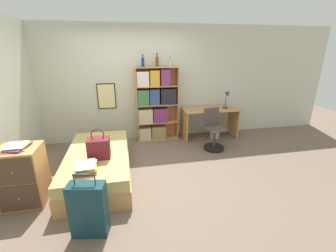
{
  "coord_description": "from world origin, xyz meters",
  "views": [
    {
      "loc": [
        -0.21,
        -3.56,
        2.09
      ],
      "look_at": [
        0.55,
        0.2,
        0.75
      ],
      "focal_mm": 24.0,
      "sensor_mm": 36.0,
      "label": 1
    }
  ],
  "objects": [
    {
      "name": "wall_back",
      "position": [
        -0.0,
        1.64,
        1.3
      ],
      "size": [
        10.0,
        0.09,
        2.6
      ],
      "color": "beige",
      "rests_on": "ground_plane"
    },
    {
      "name": "bookcase",
      "position": [
        0.49,
        1.45,
        0.86
      ],
      "size": [
        0.96,
        0.28,
        1.7
      ],
      "color": "tan",
      "rests_on": "ground_plane"
    },
    {
      "name": "desk_chair",
      "position": [
        1.65,
        0.66,
        0.29
      ],
      "size": [
        0.46,
        0.46,
        0.88
      ],
      "color": "black",
      "rests_on": "ground_plane"
    },
    {
      "name": "bed",
      "position": [
        -0.69,
        0.02,
        0.23
      ],
      "size": [
        1.02,
        2.01,
        0.46
      ],
      "color": "tan",
      "rests_on": "ground_plane"
    },
    {
      "name": "dresser",
      "position": [
        -1.64,
        -0.51,
        0.41
      ],
      "size": [
        0.53,
        0.52,
        0.83
      ],
      "color": "tan",
      "rests_on": "ground_plane"
    },
    {
      "name": "bottle_clear",
      "position": [
        0.85,
        1.44,
        1.77
      ],
      "size": [
        0.06,
        0.06,
        0.2
      ],
      "color": "#B7BCC1",
      "rests_on": "bookcase"
    },
    {
      "name": "desk",
      "position": [
        1.8,
        1.3,
        0.51
      ],
      "size": [
        1.3,
        0.58,
        0.72
      ],
      "color": "tan",
      "rests_on": "ground_plane"
    },
    {
      "name": "suitcase",
      "position": [
        -0.68,
        -1.31,
        0.34
      ],
      "size": [
        0.44,
        0.27,
        0.8
      ],
      "color": "#143842",
      "rests_on": "ground_plane"
    },
    {
      "name": "bottle_brown",
      "position": [
        0.57,
        1.47,
        1.81
      ],
      "size": [
        0.07,
        0.07,
        0.29
      ],
      "color": "brown",
      "rests_on": "bookcase"
    },
    {
      "name": "ground_plane",
      "position": [
        0.0,
        0.0,
        0.0
      ],
      "size": [
        14.0,
        14.0,
        0.0
      ],
      "primitive_type": "plane",
      "color": "#756051"
    },
    {
      "name": "book_stack_on_bed",
      "position": [
        -0.79,
        -0.62,
        0.51
      ],
      "size": [
        0.32,
        0.4,
        0.11
      ],
      "color": "#7A336B",
      "rests_on": "bed"
    },
    {
      "name": "bottle_green",
      "position": [
        0.25,
        1.44,
        1.8
      ],
      "size": [
        0.07,
        0.07,
        0.26
      ],
      "color": "navy",
      "rests_on": "bookcase"
    },
    {
      "name": "magazine_pile_on_dresser",
      "position": [
        -1.64,
        -0.49,
        0.85
      ],
      "size": [
        0.3,
        0.39,
        0.05
      ],
      "color": "#99894C",
      "rests_on": "dresser"
    },
    {
      "name": "waste_bin",
      "position": [
        1.93,
        1.24,
        0.15
      ],
      "size": [
        0.24,
        0.24,
        0.29
      ],
      "color": "#B7B2A8",
      "rests_on": "ground_plane"
    },
    {
      "name": "desk_lamp",
      "position": [
        2.21,
        1.29,
        1.02
      ],
      "size": [
        0.2,
        0.15,
        0.45
      ],
      "color": "navy",
      "rests_on": "desk"
    },
    {
      "name": "handbag",
      "position": [
        -0.63,
        -0.23,
        0.62
      ],
      "size": [
        0.33,
        0.26,
        0.48
      ],
      "color": "maroon",
      "rests_on": "bed"
    }
  ]
}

